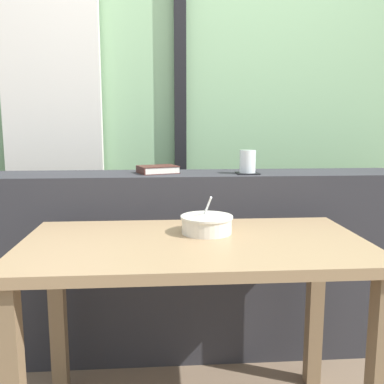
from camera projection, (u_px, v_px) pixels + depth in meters
The scene contains 9 objects.
outdoor_backdrop at pixel (185, 76), 2.60m from camera, with size 4.80×0.08×2.80m, color #8EBC89.
curtain_left_panel at pixel (52, 99), 2.46m from camera, with size 0.56×0.06×2.50m, color silver.
window_divider_post at pixel (180, 92), 2.54m from camera, with size 0.07×0.05×2.60m, color black.
dark_console_ledge at pixel (194, 263), 2.07m from camera, with size 2.80×0.31×0.88m, color #2D2D33.
breakfast_table at pixel (194, 273), 1.47m from camera, with size 1.17×0.64×0.72m.
coaster_square at pixel (247, 173), 1.97m from camera, with size 0.10×0.10×0.01m, color black.
juice_glass at pixel (248, 162), 1.96m from camera, with size 0.07×0.07×0.10m.
closed_book at pixel (158, 169), 1.99m from camera, with size 0.21×0.18×0.03m.
soup_bowl at pixel (207, 224), 1.54m from camera, with size 0.19×0.19×0.14m.
Camera 1 is at (-0.16, -1.43, 1.11)m, focal length 39.99 mm.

